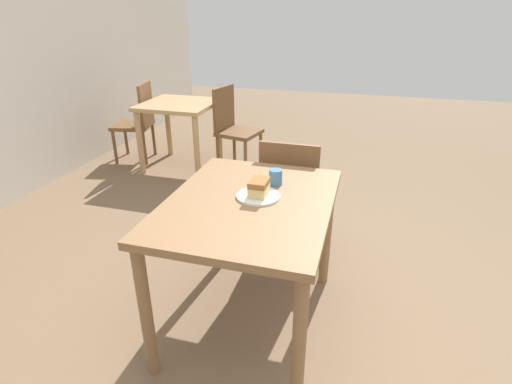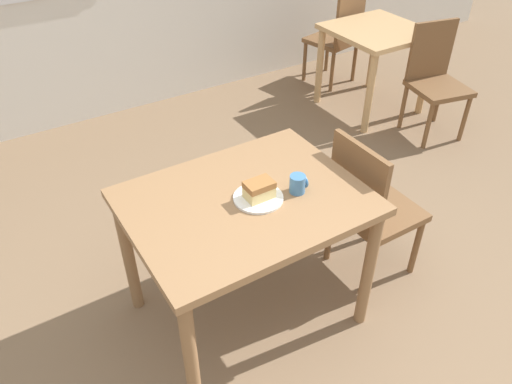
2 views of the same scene
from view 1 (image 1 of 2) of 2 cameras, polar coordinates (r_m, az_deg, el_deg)
The scene contains 9 objects.
ground_plane at distance 2.30m, azimuth 9.83°, elevation -21.20°, with size 14.00×14.00×0.00m, color #7A6047.
dining_table_near at distance 2.05m, azimuth -0.93°, elevation -3.94°, with size 1.05×0.82×0.77m.
dining_table_far at distance 4.46m, azimuth -10.87°, elevation 10.79°, with size 0.74×0.75×0.72m.
chair_near_window at distance 2.74m, azimuth 5.01°, elevation -0.57°, with size 0.41×0.41×0.88m.
chair_far_corner at distance 4.39m, azimuth -3.23°, elevation 9.36°, with size 0.48×0.48×0.88m.
chair_far_opposite at distance 4.82m, azimuth -16.53°, elevation 9.83°, with size 0.48×0.48×0.88m.
plate at distance 2.03m, azimuth 0.33°, elevation -0.57°, with size 0.22×0.22×0.01m.
cake_slice at distance 2.01m, azimuth 0.44°, elevation 0.67°, with size 0.13×0.09×0.08m.
coffee_mug at distance 2.16m, azimuth 2.84°, elevation 2.16°, with size 0.08×0.07×0.09m.
Camera 1 is at (-1.61, -0.08, 1.65)m, focal length 28.00 mm.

